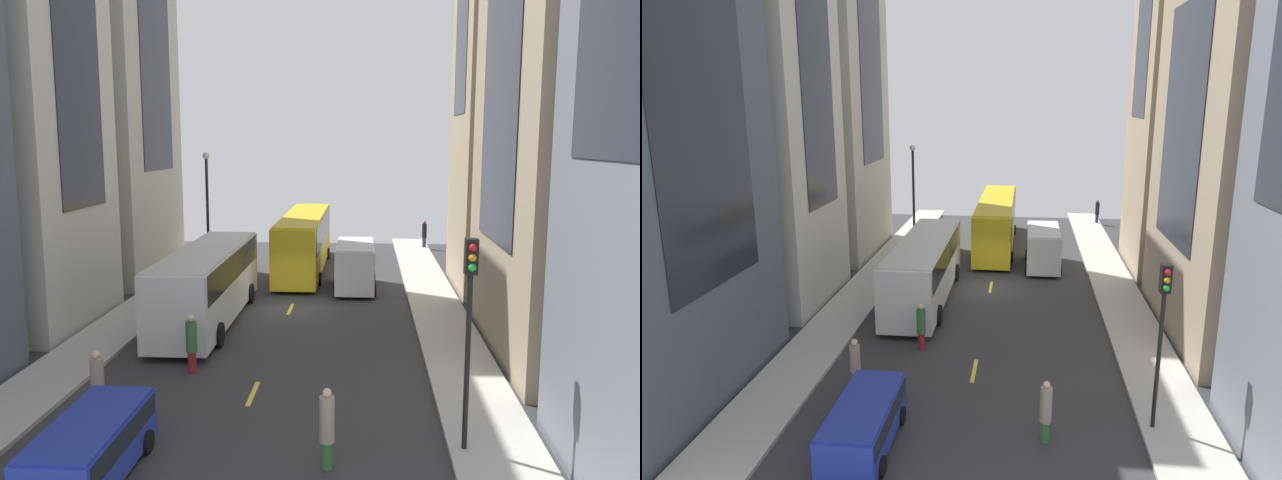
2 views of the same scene
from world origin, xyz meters
The scene contains 19 objects.
ground_plane centered at (0.00, 0.00, 0.00)m, with size 40.78×40.78×0.00m, color #333335.
sidewalk_west centered at (-7.11, 0.00, 0.07)m, with size 2.55×44.00×0.15m, color #B2ADA3.
sidewalk_east centered at (7.11, 0.00, 0.07)m, with size 2.55×44.00×0.15m, color #B2ADA3.
lane_stripe_1 centered at (0.00, -10.50, 0.01)m, with size 0.16×2.00×0.01m, color yellow.
lane_stripe_2 centered at (0.00, 0.00, 0.01)m, with size 0.16×2.00×0.01m, color yellow.
lane_stripe_3 centered at (0.00, 10.50, 0.01)m, with size 0.16×2.00×0.01m, color yellow.
lane_stripe_4 centered at (0.00, 21.00, 0.01)m, with size 0.16×2.00×0.01m, color yellow.
building_west_2 centered at (-13.32, 7.11, 14.25)m, with size 9.55×9.38×28.51m.
building_east_1 centered at (13.38, -5.17, 9.50)m, with size 9.67×11.25×19.00m.
city_bus_white centered at (-3.43, -2.43, 2.01)m, with size 2.80×11.21×3.35m.
streetcar_yellow centered at (-0.20, 9.37, 2.12)m, with size 2.70×13.37×3.59m.
delivery_van_white centered at (3.08, 4.34, 1.51)m, with size 2.25×5.12×2.58m.
car_blue_0 centered at (-2.95, -15.98, 0.90)m, with size 1.93×4.41×1.52m.
pedestrian_crossing_near centered at (-2.47, -8.79, 1.12)m, with size 0.39×0.39×2.13m.
pedestrian_waiting_curb centered at (2.68, -15.08, 1.10)m, with size 0.38×0.38×2.11m.
pedestrian_crossing_mid centered at (8.06, 17.96, 1.22)m, with size 0.35×0.35×2.03m.
pedestrian_walking_far centered at (-4.27, -12.54, 1.08)m, with size 0.40×0.40×2.06m.
traffic_light_near_corner centered at (6.24, -14.07, 4.04)m, with size 0.32×0.44×5.57m.
streetlamp_near centered at (-6.34, 9.39, 4.57)m, with size 0.44×0.44×7.25m.
Camera 1 is at (3.56, -29.96, 8.15)m, focal length 35.78 mm.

